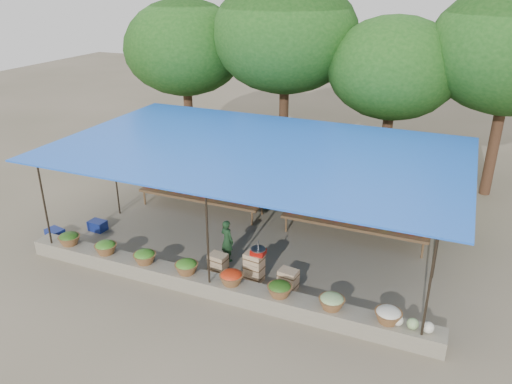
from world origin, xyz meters
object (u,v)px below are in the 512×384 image
at_px(crate_counter, 253,269).
at_px(weighing_scale, 258,251).
at_px(blue_crate_front, 55,234).
at_px(blue_crate_back, 98,226).
at_px(vendor_seated, 227,240).

bearing_deg(crate_counter, weighing_scale, 0.00).
relative_size(crate_counter, blue_crate_front, 4.77).
height_order(crate_counter, weighing_scale, weighing_scale).
bearing_deg(blue_crate_back, blue_crate_front, -128.09).
bearing_deg(blue_crate_back, weighing_scale, -3.85).
relative_size(weighing_scale, blue_crate_front, 0.76).
relative_size(crate_counter, weighing_scale, 6.29).
bearing_deg(crate_counter, blue_crate_back, 173.04).
height_order(weighing_scale, vendor_seated, vendor_seated).
relative_size(vendor_seated, blue_crate_front, 2.35).
relative_size(crate_counter, blue_crate_back, 4.77).
distance_m(vendor_seated, blue_crate_back, 4.36).
bearing_deg(blue_crate_back, crate_counter, -4.02).
height_order(vendor_seated, blue_crate_back, vendor_seated).
xyz_separation_m(vendor_seated, blue_crate_front, (-5.12, -0.88, -0.44)).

